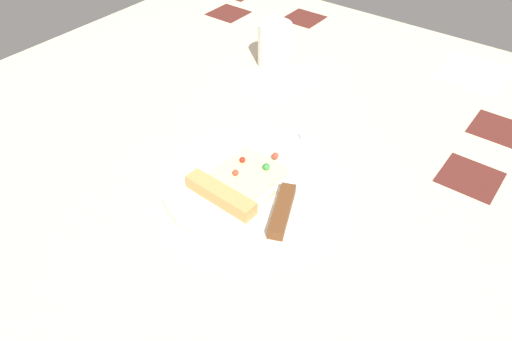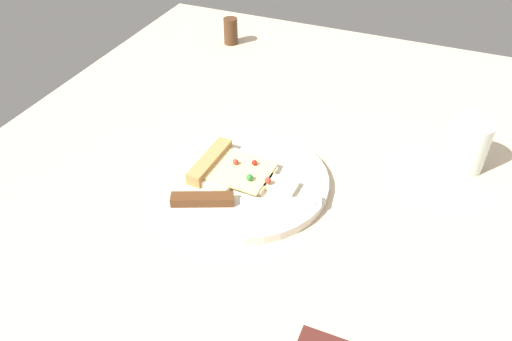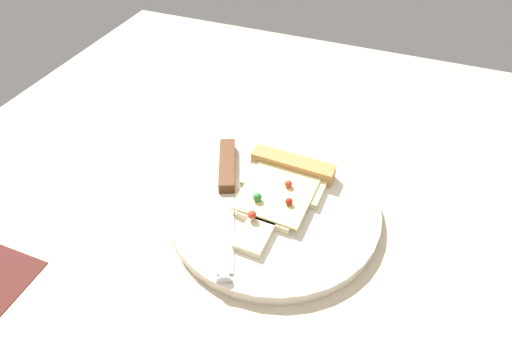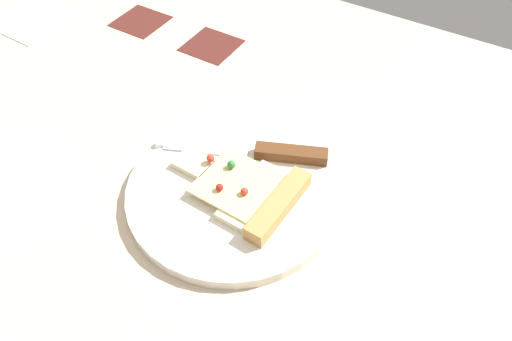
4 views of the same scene
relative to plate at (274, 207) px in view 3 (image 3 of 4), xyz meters
The scene contains 4 objects.
ground_plane 12.47cm from the plate, 51.02° to the right, with size 123.21×123.21×3.00cm.
plate is the anchor object (origin of this frame).
pizza_slice 3.03cm from the plate, 87.76° to the left, with size 12.10×17.71×2.44cm.
knife 6.94cm from the plate, behind, with size 11.40×22.88×2.45cm.
Camera 3 is at (4.29, -27.78, 43.53)cm, focal length 30.10 mm.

